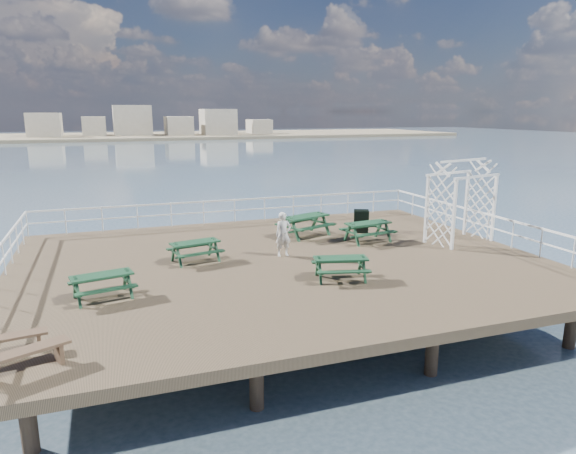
# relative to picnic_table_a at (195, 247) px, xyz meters

# --- Properties ---
(ground) EXTENTS (18.00, 14.00, 0.30)m
(ground) POSITION_rel_picnic_table_a_xyz_m (2.86, -0.88, -0.67)
(ground) COLOR brown
(ground) RESTS_ON ground
(sea_backdrop) EXTENTS (300.00, 300.00, 9.20)m
(sea_backdrop) POSITION_rel_picnic_table_a_xyz_m (15.39, 133.19, -1.02)
(sea_backdrop) COLOR #3F576B
(sea_backdrop) RESTS_ON ground
(railing) EXTENTS (17.77, 13.76, 1.10)m
(railing) POSITION_rel_picnic_table_a_xyz_m (2.78, 1.69, 0.36)
(railing) COLOR white
(railing) RESTS_ON ground
(picnic_table_a) EXTENTS (1.90, 1.66, 0.81)m
(picnic_table_a) POSITION_rel_picnic_table_a_xyz_m (0.00, 0.00, 0.00)
(picnic_table_a) COLOR #153A1E
(picnic_table_a) RESTS_ON ground
(picnic_table_b) EXTENTS (2.47, 2.23, 0.99)m
(picnic_table_b) POSITION_rel_picnic_table_a_xyz_m (4.98, 2.23, 0.12)
(picnic_table_b) COLOR #153A1E
(picnic_table_b) RESTS_ON ground
(picnic_table_c) EXTENTS (2.00, 1.69, 0.89)m
(picnic_table_c) POSITION_rel_picnic_table_a_xyz_m (7.00, 0.52, 0.05)
(picnic_table_c) COLOR #153A1E
(picnic_table_c) RESTS_ON ground
(picnic_table_d) EXTENTS (1.88, 1.63, 0.80)m
(picnic_table_d) POSITION_rel_picnic_table_a_xyz_m (-3.04, -2.77, -0.01)
(picnic_table_d) COLOR #153A1E
(picnic_table_d) RESTS_ON ground
(picnic_table_e) EXTENTS (1.91, 1.67, 0.80)m
(picnic_table_e) POSITION_rel_picnic_table_a_xyz_m (3.93, -3.45, -0.01)
(picnic_table_e) COLOR #153A1E
(picnic_table_e) RESTS_ON ground
(flat_bench_near) EXTENTS (1.59, 0.59, 0.45)m
(flat_bench_near) POSITION_rel_picnic_table_a_xyz_m (-4.94, -5.74, -0.18)
(flat_bench_near) COLOR brown
(flat_bench_near) RESTS_ON ground
(flat_bench_far) EXTENTS (1.71, 1.07, 0.49)m
(flat_bench_far) POSITION_rel_picnic_table_a_xyz_m (-4.49, -6.68, -0.15)
(flat_bench_far) COLOR brown
(flat_bench_far) RESTS_ON ground
(trellis_arbor) EXTENTS (2.91, 2.02, 3.29)m
(trellis_arbor) POSITION_rel_picnic_table_a_xyz_m (10.43, -0.71, 0.95)
(trellis_arbor) COLOR white
(trellis_arbor) RESTS_ON ground
(sandwich_board) EXTENTS (0.76, 0.68, 1.02)m
(sandwich_board) POSITION_rel_picnic_table_a_xyz_m (7.43, 1.93, -0.02)
(sandwich_board) COLOR black
(sandwich_board) RESTS_ON ground
(person) EXTENTS (0.59, 0.39, 1.60)m
(person) POSITION_rel_picnic_table_a_xyz_m (3.12, -0.33, 0.29)
(person) COLOR silver
(person) RESTS_ON ground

